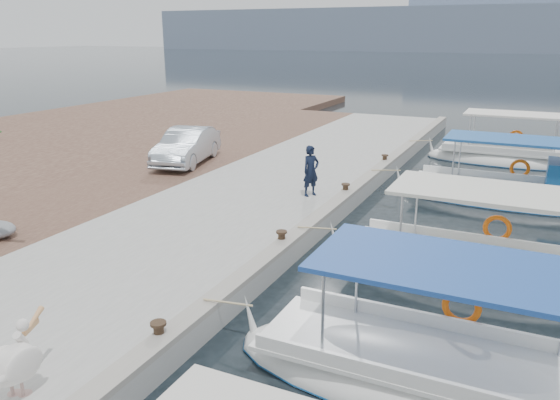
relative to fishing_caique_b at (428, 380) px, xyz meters
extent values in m
plane|color=black|center=(-4.02, 2.16, -0.12)|extent=(400.00, 400.00, 0.00)
cube|color=#9B9B96|center=(-7.02, 7.16, 0.13)|extent=(6.00, 40.00, 0.50)
cube|color=gray|center=(-4.24, 7.16, 0.44)|extent=(0.44, 40.00, 0.12)
cube|color=#50352A|center=(-12.02, 7.16, 0.13)|extent=(4.00, 40.00, 0.50)
cube|color=slate|center=(-64.02, 192.16, 6.88)|extent=(140.00, 40.00, 14.00)
ellipsoid|color=white|center=(-0.01, 0.00, -0.07)|extent=(6.83, 2.33, 1.30)
ellipsoid|color=#144C8C|center=(-0.01, 0.00, -0.09)|extent=(6.87, 2.38, 0.22)
cube|color=white|center=(-0.01, 0.00, 0.43)|extent=(5.60, 2.01, 0.08)
cube|color=#1F489C|center=(0.17, 0.00, 2.07)|extent=(4.10, 2.15, 0.08)
cylinder|color=silver|center=(-1.54, -0.88, 1.23)|extent=(0.05, 0.05, 1.60)
torus|color=#EC5F0C|center=(0.29, 1.11, 0.88)|extent=(0.68, 0.12, 0.68)
ellipsoid|color=white|center=(0.23, 4.57, -0.07)|extent=(7.31, 2.30, 1.30)
ellipsoid|color=#144C8C|center=(0.23, 4.57, -0.09)|extent=(7.34, 2.35, 0.22)
cube|color=white|center=(0.23, 4.57, 0.43)|extent=(5.99, 1.98, 0.08)
cube|color=silver|center=(0.41, 4.57, 2.07)|extent=(4.38, 2.12, 0.08)
cylinder|color=silver|center=(-1.41, 3.71, 1.23)|extent=(0.05, 0.05, 1.60)
torus|color=#EC5F0C|center=(0.53, 5.67, 0.88)|extent=(0.68, 0.12, 0.68)
ellipsoid|color=white|center=(0.45, 11.57, -0.07)|extent=(7.75, 2.21, 1.30)
ellipsoid|color=#144C8C|center=(0.45, 11.57, -0.09)|extent=(7.79, 2.25, 0.22)
cube|color=white|center=(0.45, 11.57, 0.43)|extent=(6.36, 1.90, 0.08)
cube|color=#1F549C|center=(0.65, 11.57, 2.07)|extent=(4.65, 2.03, 0.08)
cylinder|color=silver|center=(-1.29, 10.74, 1.23)|extent=(0.05, 0.05, 1.60)
torus|color=#EC5F0C|center=(0.75, 12.61, 0.88)|extent=(0.68, 0.12, 0.68)
ellipsoid|color=white|center=(0.02, 18.06, -0.07)|extent=(6.88, 2.26, 1.30)
ellipsoid|color=#144C8C|center=(0.02, 18.06, -0.09)|extent=(6.91, 2.30, 0.22)
cube|color=white|center=(0.02, 18.06, 0.43)|extent=(5.64, 1.94, 0.08)
cube|color=white|center=(0.19, 18.06, 2.07)|extent=(4.13, 2.08, 0.08)
cylinder|color=silver|center=(-1.53, 17.22, 1.23)|extent=(0.05, 0.05, 1.60)
torus|color=#EC5F0C|center=(0.32, 19.14, 0.88)|extent=(0.68, 0.12, 0.68)
cylinder|color=black|center=(-4.37, -1.34, 0.53)|extent=(0.18, 0.18, 0.30)
cylinder|color=black|center=(-4.37, -1.34, 0.68)|extent=(0.28, 0.28, 0.05)
cylinder|color=black|center=(-4.37, 3.66, 0.53)|extent=(0.18, 0.18, 0.30)
cylinder|color=black|center=(-4.37, 3.66, 0.68)|extent=(0.28, 0.28, 0.05)
cylinder|color=black|center=(-4.37, 8.66, 0.53)|extent=(0.18, 0.18, 0.30)
cylinder|color=black|center=(-4.37, 8.66, 0.68)|extent=(0.28, 0.28, 0.05)
cylinder|color=black|center=(-4.37, 13.66, 0.53)|extent=(0.18, 0.18, 0.30)
cylinder|color=black|center=(-4.37, 13.66, 0.68)|extent=(0.28, 0.28, 0.05)
cylinder|color=tan|center=(-5.37, -3.50, 0.53)|extent=(0.05, 0.05, 0.32)
cylinder|color=tan|center=(-5.22, -3.44, 0.53)|extent=(0.05, 0.05, 0.32)
ellipsoid|color=white|center=(-5.29, -3.47, 0.89)|extent=(0.69, 0.86, 0.59)
cylinder|color=white|center=(-5.39, -3.21, 1.14)|extent=(0.21, 0.30, 0.31)
sphere|color=white|center=(-5.42, -3.13, 1.32)|extent=(0.19, 0.19, 0.19)
cone|color=#EAA566|center=(-5.53, -2.85, 1.23)|extent=(0.30, 0.57, 0.23)
imported|color=black|center=(-5.32, 7.92, 1.20)|extent=(0.65, 0.72, 1.65)
imported|color=#AEBBC7|center=(-11.64, 10.11, 1.08)|extent=(2.44, 4.54, 1.42)
camera|label=1|loc=(1.07, -7.98, 5.43)|focal=35.00mm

